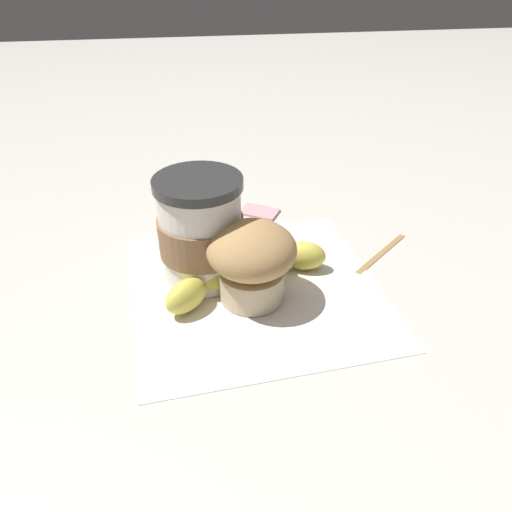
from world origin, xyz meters
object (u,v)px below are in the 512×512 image
(coffee_cup, at_px, (201,231))
(banana, at_px, (244,270))
(muffin, at_px, (252,259))
(sugar_packet, at_px, (259,211))

(coffee_cup, bearing_deg, banana, -27.22)
(muffin, distance_m, sugar_packet, 0.19)
(banana, bearing_deg, muffin, -78.74)
(banana, bearing_deg, sugar_packet, 75.06)
(muffin, distance_m, banana, 0.04)
(coffee_cup, bearing_deg, sugar_packet, 58.15)
(coffee_cup, bearing_deg, muffin, -44.57)
(banana, distance_m, sugar_packet, 0.16)
(muffin, relative_size, banana, 0.48)
(muffin, bearing_deg, coffee_cup, 135.43)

